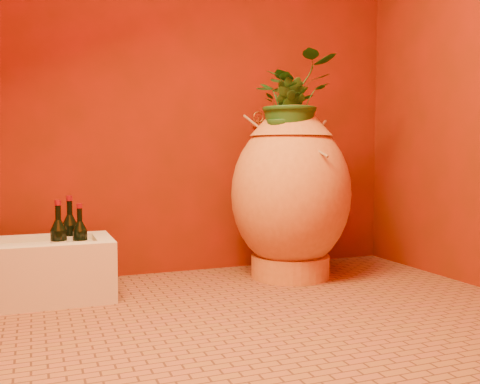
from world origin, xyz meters
name	(u,v)px	position (x,y,z in m)	size (l,w,h in m)	color
floor	(264,317)	(0.00, 0.00, 0.00)	(2.50, 2.50, 0.00)	brown
wall_back	(195,57)	(0.00, 1.00, 1.25)	(2.50, 0.02, 2.50)	#5A1D05
amphora	(291,193)	(0.44, 0.63, 0.47)	(0.68, 0.68, 0.95)	#CE833A
stone_basin	(46,271)	(-0.85, 0.64, 0.14)	(0.61, 0.41, 0.29)	beige
wine_bottle_a	(80,243)	(-0.69, 0.62, 0.26)	(0.07, 0.07, 0.30)	black
wine_bottle_b	(70,238)	(-0.73, 0.71, 0.27)	(0.08, 0.08, 0.33)	black
wine_bottle_c	(59,244)	(-0.79, 0.59, 0.27)	(0.08, 0.08, 0.32)	black
wall_tap	(259,124)	(0.37, 0.92, 0.87)	(0.07, 0.15, 0.17)	#AC7127
plant_main	(291,100)	(0.43, 0.61, 0.98)	(0.45, 0.39, 0.50)	#1A4A1A
plant_side	(286,115)	(0.37, 0.56, 0.90)	(0.21, 0.17, 0.38)	#1A4A1A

